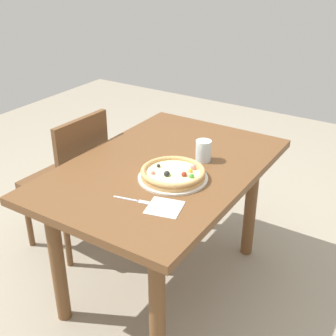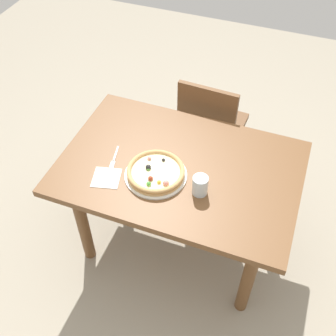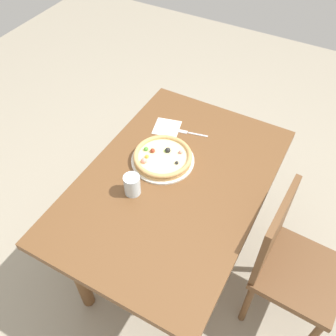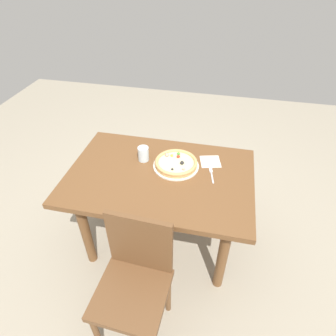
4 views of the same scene
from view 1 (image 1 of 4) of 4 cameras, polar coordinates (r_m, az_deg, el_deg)
ground_plane at (r=2.59m, az=-0.52°, el=-14.25°), size 6.00×6.00×0.00m
dining_table at (r=2.23m, az=-0.58°, el=-2.11°), size 1.27×0.86×0.73m
chair_near at (r=2.66m, az=-12.30°, el=-1.25°), size 0.42×0.42×0.87m
plate at (r=2.06m, az=0.63°, el=-1.25°), size 0.32×0.32×0.01m
pizza at (r=2.04m, az=0.66°, el=-0.63°), size 0.30×0.30×0.05m
fork at (r=1.89m, az=-4.31°, el=-4.17°), size 0.05×0.16×0.00m
drinking_glass at (r=2.21m, az=4.56°, el=2.23°), size 0.08×0.08×0.11m
napkin at (r=1.84m, az=-0.44°, el=-5.08°), size 0.17×0.17×0.00m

